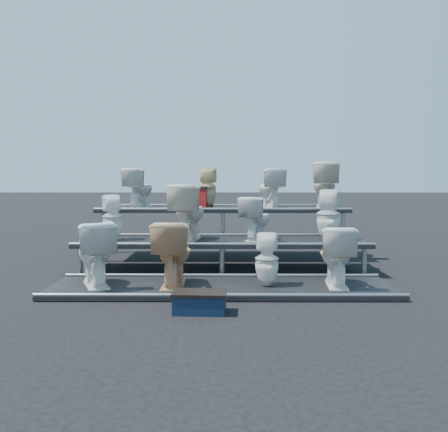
{
  "coord_description": "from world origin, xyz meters",
  "views": [
    {
      "loc": [
        0.06,
        -7.35,
        1.38
      ],
      "look_at": [
        0.03,
        0.1,
        0.81
      ],
      "focal_mm": 40.0,
      "sensor_mm": 36.0,
      "label": 1
    }
  ],
  "objects_px": {
    "toilet_5": "(188,212)",
    "red_crate": "(198,198)",
    "toilet_10": "(270,188)",
    "toilet_9": "(207,188)",
    "toilet_11": "(324,185)",
    "step_stool": "(200,304)",
    "toilet_2": "(267,260)",
    "toilet_6": "(256,218)",
    "toilet_3": "(336,256)",
    "toilet_4": "(113,217)",
    "toilet_8": "(139,188)",
    "toilet_0": "(95,253)",
    "toilet_1": "(173,253)",
    "toilet_7": "(328,215)"
  },
  "relations": [
    {
      "from": "toilet_3",
      "to": "toilet_4",
      "type": "bearing_deg",
      "value": -17.6
    },
    {
      "from": "toilet_4",
      "to": "toilet_11",
      "type": "relative_size",
      "value": 0.86
    },
    {
      "from": "toilet_4",
      "to": "toilet_7",
      "type": "xyz_separation_m",
      "value": [
        3.19,
        0.0,
        0.04
      ]
    },
    {
      "from": "toilet_2",
      "to": "toilet_7",
      "type": "bearing_deg",
      "value": -122.92
    },
    {
      "from": "toilet_10",
      "to": "red_crate",
      "type": "xyz_separation_m",
      "value": [
        -1.26,
        0.05,
        -0.17
      ]
    },
    {
      "from": "toilet_4",
      "to": "toilet_8",
      "type": "bearing_deg",
      "value": -115.64
    },
    {
      "from": "toilet_1",
      "to": "toilet_8",
      "type": "relative_size",
      "value": 1.17
    },
    {
      "from": "toilet_0",
      "to": "toilet_4",
      "type": "relative_size",
      "value": 1.18
    },
    {
      "from": "toilet_11",
      "to": "red_crate",
      "type": "relative_size",
      "value": 1.74
    },
    {
      "from": "toilet_2",
      "to": "toilet_5",
      "type": "xyz_separation_m",
      "value": [
        -1.06,
        1.3,
        0.49
      ]
    },
    {
      "from": "toilet_9",
      "to": "toilet_0",
      "type": "bearing_deg",
      "value": 68.75
    },
    {
      "from": "toilet_10",
      "to": "toilet_9",
      "type": "bearing_deg",
      "value": -14.39
    },
    {
      "from": "toilet_2",
      "to": "toilet_6",
      "type": "height_order",
      "value": "toilet_6"
    },
    {
      "from": "toilet_0",
      "to": "toilet_11",
      "type": "relative_size",
      "value": 1.01
    },
    {
      "from": "toilet_0",
      "to": "toilet_2",
      "type": "relative_size",
      "value": 1.23
    },
    {
      "from": "toilet_1",
      "to": "toilet_10",
      "type": "distance_m",
      "value": 3.05
    },
    {
      "from": "toilet_8",
      "to": "toilet_3",
      "type": "bearing_deg",
      "value": 152.62
    },
    {
      "from": "toilet_4",
      "to": "toilet_8",
      "type": "height_order",
      "value": "toilet_8"
    },
    {
      "from": "toilet_0",
      "to": "toilet_8",
      "type": "height_order",
      "value": "toilet_8"
    },
    {
      "from": "toilet_2",
      "to": "toilet_8",
      "type": "relative_size",
      "value": 0.95
    },
    {
      "from": "toilet_11",
      "to": "toilet_0",
      "type": "bearing_deg",
      "value": 43.89
    },
    {
      "from": "toilet_9",
      "to": "toilet_4",
      "type": "bearing_deg",
      "value": 48.81
    },
    {
      "from": "toilet_3",
      "to": "toilet_4",
      "type": "relative_size",
      "value": 1.1
    },
    {
      "from": "toilet_2",
      "to": "toilet_1",
      "type": "bearing_deg",
      "value": 4.92
    },
    {
      "from": "toilet_0",
      "to": "toilet_6",
      "type": "relative_size",
      "value": 1.23
    },
    {
      "from": "toilet_5",
      "to": "red_crate",
      "type": "height_order",
      "value": "toilet_5"
    },
    {
      "from": "step_stool",
      "to": "toilet_7",
      "type": "bearing_deg",
      "value": 55.6
    },
    {
      "from": "toilet_10",
      "to": "step_stool",
      "type": "relative_size",
      "value": 1.28
    },
    {
      "from": "toilet_8",
      "to": "step_stool",
      "type": "distance_m",
      "value": 3.98
    },
    {
      "from": "toilet_6",
      "to": "step_stool",
      "type": "bearing_deg",
      "value": 95.84
    },
    {
      "from": "toilet_4",
      "to": "toilet_10",
      "type": "distance_m",
      "value": 2.8
    },
    {
      "from": "toilet_9",
      "to": "toilet_11",
      "type": "xyz_separation_m",
      "value": [
        2.03,
        0.0,
        0.04
      ]
    },
    {
      "from": "toilet_5",
      "to": "toilet_6",
      "type": "relative_size",
      "value": 1.28
    },
    {
      "from": "toilet_1",
      "to": "toilet_11",
      "type": "relative_size",
      "value": 1.02
    },
    {
      "from": "toilet_10",
      "to": "toilet_11",
      "type": "bearing_deg",
      "value": 165.61
    },
    {
      "from": "toilet_4",
      "to": "step_stool",
      "type": "relative_size",
      "value": 1.27
    },
    {
      "from": "toilet_0",
      "to": "toilet_10",
      "type": "relative_size",
      "value": 1.17
    },
    {
      "from": "red_crate",
      "to": "step_stool",
      "type": "height_order",
      "value": "red_crate"
    },
    {
      "from": "toilet_5",
      "to": "toilet_1",
      "type": "bearing_deg",
      "value": 93.71
    },
    {
      "from": "toilet_6",
      "to": "toilet_7",
      "type": "bearing_deg",
      "value": -156.95
    },
    {
      "from": "toilet_10",
      "to": "toilet_11",
      "type": "distance_m",
      "value": 0.94
    },
    {
      "from": "toilet_7",
      "to": "toilet_8",
      "type": "bearing_deg",
      "value": -6.3
    },
    {
      "from": "red_crate",
      "to": "step_stool",
      "type": "distance_m",
      "value": 3.79
    },
    {
      "from": "toilet_7",
      "to": "toilet_6",
      "type": "bearing_deg",
      "value": 17.02
    },
    {
      "from": "toilet_1",
      "to": "toilet_5",
      "type": "bearing_deg",
      "value": -93.01
    },
    {
      "from": "toilet_2",
      "to": "toilet_4",
      "type": "bearing_deg",
      "value": -25.86
    },
    {
      "from": "red_crate",
      "to": "toilet_11",
      "type": "bearing_deg",
      "value": 17.56
    },
    {
      "from": "step_stool",
      "to": "toilet_8",
      "type": "bearing_deg",
      "value": 111.89
    },
    {
      "from": "toilet_1",
      "to": "toilet_8",
      "type": "height_order",
      "value": "toilet_8"
    },
    {
      "from": "toilet_4",
      "to": "toilet_10",
      "type": "bearing_deg",
      "value": -169.88
    }
  ]
}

